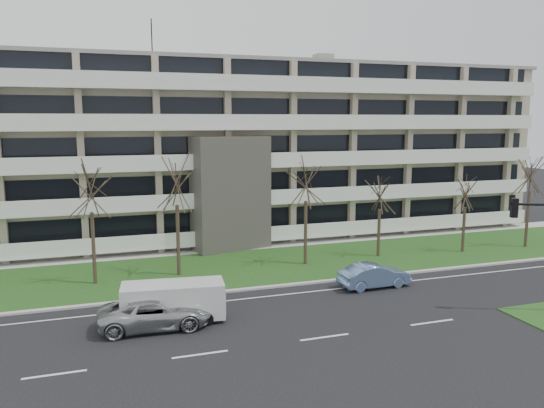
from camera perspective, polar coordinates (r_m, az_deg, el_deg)
name	(u,v)px	position (r m, az deg, el deg)	size (l,w,h in m)	color
ground	(325,337)	(26.21, 5.68, -14.07)	(160.00, 160.00, 0.00)	black
grass_verge	(250,266)	(37.77, -2.38, -6.70)	(90.00, 10.00, 0.06)	#1D4316
curb	(272,287)	(33.19, 0.02, -8.88)	(90.00, 0.35, 0.12)	#B2B2AD
sidewalk	(231,248)	(42.92, -4.40, -4.78)	(90.00, 2.00, 0.08)	#B2B2AD
lane_edge_line	(280,295)	(31.86, 0.88, -9.76)	(90.00, 0.12, 0.01)	white
apartment_building	(212,150)	(48.40, -6.47, 5.83)	(60.50, 15.10, 18.75)	tan
silver_pickup	(155,313)	(27.56, -12.48, -11.35)	(2.55, 5.53, 1.54)	#A3A6AA
blue_sedan	(374,275)	(33.70, 10.94, -7.55)	(1.57, 4.50, 1.48)	#7494C9
white_van	(175,298)	(28.05, -10.44, -9.96)	(5.39, 2.61, 2.01)	silver
tree_2	(90,183)	(34.40, -18.98, 2.11)	(4.12, 4.12, 8.24)	#382B21
tree_3	(176,177)	(34.95, -10.26, 2.91)	(4.26, 4.26, 8.52)	#382B21
tree_4	(306,176)	(37.18, 3.69, 3.07)	(4.13, 4.13, 8.25)	#382B21
tree_5	(380,190)	(40.32, 11.56, 1.44)	(3.26, 3.26, 6.53)	#382B21
tree_6	(466,190)	(43.52, 20.13, 1.47)	(3.19, 3.19, 6.39)	#382B21
tree_7	(531,169)	(47.11, 26.10, 3.45)	(4.14, 4.14, 8.27)	#382B21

